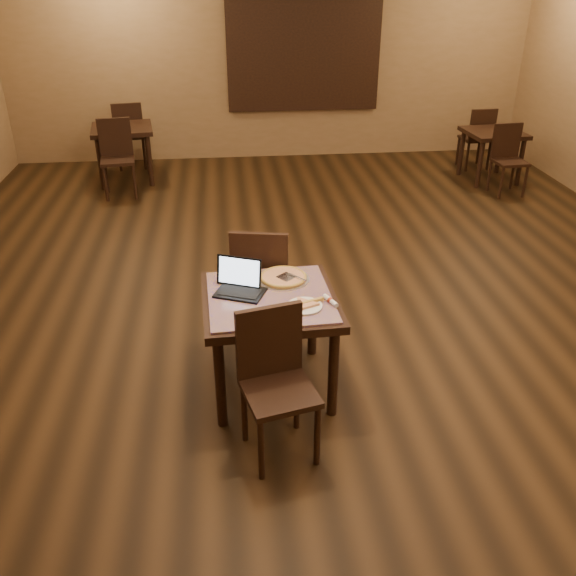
{
  "coord_description": "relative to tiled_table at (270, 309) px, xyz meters",
  "views": [
    {
      "loc": [
        -0.8,
        -4.76,
        2.79
      ],
      "look_at": [
        -0.41,
        -1.16,
        0.85
      ],
      "focal_mm": 38.0,
      "sensor_mm": 36.0,
      "label": 1
    }
  ],
  "objects": [
    {
      "name": "ground",
      "position": [
        0.53,
        1.1,
        -0.66
      ],
      "size": [
        10.0,
        10.0,
        0.0
      ],
      "primitive_type": "plane",
      "color": "black",
      "rests_on": "ground"
    },
    {
      "name": "wall_back",
      "position": [
        0.53,
        6.1,
        0.84
      ],
      "size": [
        8.0,
        0.02,
        3.0
      ],
      "primitive_type": "cube",
      "color": "olive",
      "rests_on": "ground"
    },
    {
      "name": "mural",
      "position": [
        1.03,
        6.06,
        0.89
      ],
      "size": [
        2.34,
        0.05,
        1.64
      ],
      "color": "#255D88",
      "rests_on": "wall_back"
    },
    {
      "name": "tiled_table",
      "position": [
        0.0,
        0.0,
        0.0
      ],
      "size": [
        0.96,
        0.96,
        0.76
      ],
      "rotation": [
        0.0,
        0.0,
        0.04
      ],
      "color": "black",
      "rests_on": "ground"
    },
    {
      "name": "chair_main_near",
      "position": [
        -0.02,
        -0.62,
        -0.11
      ],
      "size": [
        0.51,
        0.51,
        0.97
      ],
      "rotation": [
        0.0,
        0.0,
        0.24
      ],
      "color": "black",
      "rests_on": "ground"
    },
    {
      "name": "chair_main_far",
      "position": [
        -0.02,
        0.61,
        -0.08
      ],
      "size": [
        0.52,
        0.52,
        1.02
      ],
      "rotation": [
        0.0,
        0.0,
        2.95
      ],
      "color": "black",
      "rests_on": "ground"
    },
    {
      "name": "laptop",
      "position": [
        -0.2,
        0.1,
        0.16
      ],
      "size": [
        0.39,
        0.37,
        0.22
      ],
      "rotation": [
        0.0,
        0.0,
        -0.4
      ],
      "color": "black",
      "rests_on": "tiled_table"
    },
    {
      "name": "plate",
      "position": [
        0.22,
        -0.18,
        0.11
      ],
      "size": [
        0.24,
        0.24,
        0.01
      ],
      "primitive_type": "cylinder",
      "color": "white",
      "rests_on": "tiled_table"
    },
    {
      "name": "pizza_slice",
      "position": [
        0.22,
        -0.18,
        0.13
      ],
      "size": [
        0.27,
        0.27,
        0.02
      ],
      "primitive_type": null,
      "rotation": [
        0.0,
        0.0,
        0.4
      ],
      "color": "beige",
      "rests_on": "plate"
    },
    {
      "name": "pizza_pan",
      "position": [
        0.12,
        0.24,
        0.11
      ],
      "size": [
        0.38,
        0.38,
        0.01
      ],
      "primitive_type": "cylinder",
      "color": "silver",
      "rests_on": "tiled_table"
    },
    {
      "name": "pizza_whole",
      "position": [
        0.12,
        0.24,
        0.12
      ],
      "size": [
        0.34,
        0.34,
        0.02
      ],
      "color": "beige",
      "rests_on": "pizza_pan"
    },
    {
      "name": "spatula",
      "position": [
        0.14,
        0.22,
        0.13
      ],
      "size": [
        0.26,
        0.27,
        0.01
      ],
      "primitive_type": "cube",
      "rotation": [
        0.0,
        0.0,
        0.71
      ],
      "color": "silver",
      "rests_on": "pizza_whole"
    },
    {
      "name": "napkin_roll",
      "position": [
        0.4,
        -0.14,
        0.12
      ],
      "size": [
        0.09,
        0.15,
        0.04
      ],
      "rotation": [
        0.0,
        0.0,
        0.39
      ],
      "color": "white",
      "rests_on": "tiled_table"
    },
    {
      "name": "other_table_a",
      "position": [
        3.53,
        4.53,
        -0.07
      ],
      "size": [
        0.81,
        0.81,
        0.71
      ],
      "rotation": [
        0.0,
        0.0,
        0.07
      ],
      "color": "black",
      "rests_on": "ground"
    },
    {
      "name": "other_table_a_chair_near",
      "position": [
        3.52,
        3.99,
        -0.14
      ],
      "size": [
        0.42,
        0.42,
        0.92
      ],
      "rotation": [
        0.0,
        0.0,
        0.07
      ],
      "color": "black",
      "rests_on": "ground"
    },
    {
      "name": "other_table_a_chair_far",
      "position": [
        3.53,
        5.06,
        -0.14
      ],
      "size": [
        0.42,
        0.42,
        0.92
      ],
      "rotation": [
        0.0,
        0.0,
        3.21
      ],
      "color": "black",
      "rests_on": "ground"
    },
    {
      "name": "other_table_b",
      "position": [
        -1.66,
        5.07,
        -0.02
      ],
      "size": [
        0.92,
        0.92,
        0.77
      ],
      "rotation": [
        0.0,
        0.0,
        0.13
      ],
      "color": "black",
      "rests_on": "ground"
    },
    {
      "name": "other_table_b_chair_near",
      "position": [
        -1.67,
        4.49,
        -0.1
      ],
      "size": [
        0.48,
        0.48,
        1.0
      ],
      "rotation": [
        0.0,
        0.0,
        0.13
      ],
      "color": "black",
      "rests_on": "ground"
    },
    {
      "name": "other_table_b_chair_far",
      "position": [
        -1.65,
        5.65,
        -0.1
      ],
      "size": [
        0.48,
        0.48,
        1.0
      ],
      "rotation": [
        0.0,
        0.0,
        3.27
      ],
      "color": "black",
      "rests_on": "ground"
    }
  ]
}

